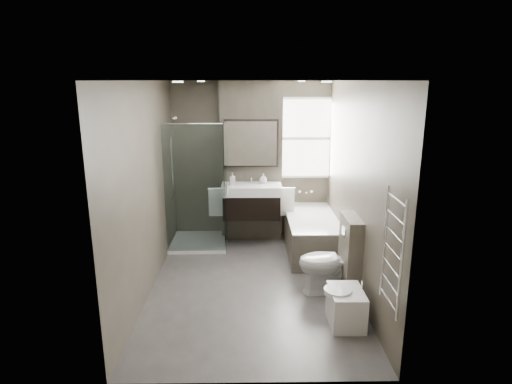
{
  "coord_description": "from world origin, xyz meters",
  "views": [
    {
      "loc": [
        -0.03,
        -5.14,
        2.6
      ],
      "look_at": [
        0.05,
        0.15,
        1.22
      ],
      "focal_mm": 30.0,
      "sensor_mm": 36.0,
      "label": 1
    }
  ],
  "objects_px": {
    "vanity": "(252,200)",
    "toilet": "(330,262)",
    "bidet": "(346,306)",
    "bathtub": "(311,232)"
  },
  "relations": [
    {
      "from": "vanity",
      "to": "toilet",
      "type": "relative_size",
      "value": 1.2
    },
    {
      "from": "vanity",
      "to": "bidet",
      "type": "height_order",
      "value": "vanity"
    },
    {
      "from": "vanity",
      "to": "toilet",
      "type": "bearing_deg",
      "value": -59.3
    },
    {
      "from": "vanity",
      "to": "toilet",
      "type": "xyz_separation_m",
      "value": [
        0.97,
        -1.63,
        -0.34
      ]
    },
    {
      "from": "vanity",
      "to": "toilet",
      "type": "height_order",
      "value": "vanity"
    },
    {
      "from": "bathtub",
      "to": "toilet",
      "type": "relative_size",
      "value": 2.02
    },
    {
      "from": "vanity",
      "to": "toilet",
      "type": "distance_m",
      "value": 1.93
    },
    {
      "from": "vanity",
      "to": "bathtub",
      "type": "xyz_separation_m",
      "value": [
        0.92,
        -0.33,
        -0.43
      ]
    },
    {
      "from": "bathtub",
      "to": "toilet",
      "type": "xyz_separation_m",
      "value": [
        0.05,
        -1.31,
        0.08
      ]
    },
    {
      "from": "bidet",
      "to": "vanity",
      "type": "bearing_deg",
      "value": 113.04
    }
  ]
}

